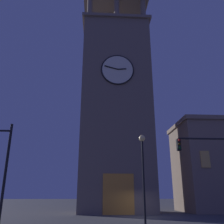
# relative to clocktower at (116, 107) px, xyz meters

# --- Properties ---
(ground_plane) EXTENTS (200.00, 200.00, 0.00)m
(ground_plane) POSITION_rel_clocktower_xyz_m (-1.84, 5.70, -12.52)
(ground_plane) COLOR #424247
(clocktower) EXTENTS (9.01, 7.01, 29.93)m
(clocktower) POSITION_rel_clocktower_xyz_m (0.00, 0.00, 0.00)
(clocktower) COLOR #75665B
(clocktower) RESTS_ON ground_plane
(traffic_signal_mid) EXTENTS (3.58, 0.41, 6.12)m
(traffic_signal_mid) POSITION_rel_clocktower_xyz_m (-5.28, 14.12, -8.60)
(traffic_signal_mid) COLOR black
(traffic_signal_mid) RESTS_ON ground_plane
(street_lamp) EXTENTS (0.44, 0.44, 5.84)m
(street_lamp) POSITION_rel_clocktower_xyz_m (-0.86, 12.87, -8.51)
(street_lamp) COLOR black
(street_lamp) RESTS_ON ground_plane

